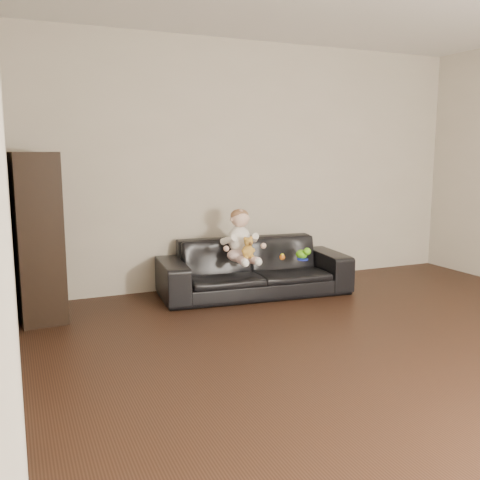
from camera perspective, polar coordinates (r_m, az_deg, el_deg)
name	(u,v)px	position (r m, az deg, el deg)	size (l,w,h in m)	color
floor	(430,371)	(3.87, 19.64, -13.02)	(5.50, 5.50, 0.00)	black
wall_back	(256,165)	(5.89, 1.75, 8.01)	(5.00, 5.00, 0.00)	#B8AE9A
wall_left	(8,183)	(2.59, -23.53, 5.56)	(5.50, 5.50, 0.00)	#B8AE9A
sofa	(254,267)	(5.45, 1.50, -2.92)	(1.91, 0.75, 0.56)	black
cabinet	(38,238)	(4.83, -20.75, 0.21)	(0.36, 0.50, 1.44)	black
shelf_item	(38,200)	(4.80, -20.74, 4.05)	(0.18, 0.25, 0.28)	silver
baby	(241,239)	(5.22, 0.06, 0.10)	(0.35, 0.43, 0.52)	beige
teddy_bear	(248,248)	(5.09, 0.88, -0.85)	(0.12, 0.12, 0.21)	#BE8D36
toy_green	(302,254)	(5.46, 6.59, -1.52)	(0.11, 0.14, 0.09)	#67D418
toy_rattle	(282,257)	(5.38, 4.52, -1.84)	(0.06, 0.06, 0.06)	#CD6118
toy_blue_disc	(303,259)	(5.41, 6.71, -2.05)	(0.11, 0.11, 0.02)	#1723BE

